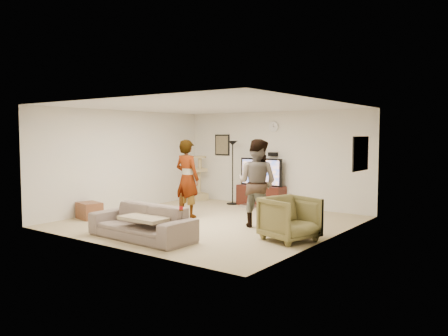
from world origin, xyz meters
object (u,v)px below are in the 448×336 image
Objects in this scene: sofa at (142,222)px; floor_lamp at (233,173)px; cat_tree at (199,178)px; person_left at (187,179)px; beer_bottle at (181,204)px; armchair at (290,219)px; tv at (261,172)px; side_table at (89,211)px; tv_stand at (261,196)px; person_right at (257,183)px.

floor_lamp is at bearing 104.95° from sofa.
cat_tree is 2.73m from person_left.
floor_lamp reaches higher than beer_bottle.
person_left is (1.51, -2.26, 0.24)m from cat_tree.
beer_bottle is (1.72, -2.14, -0.16)m from person_left.
cat_tree is 5.39m from armchair.
cat_tree is at bearing -176.23° from tv.
tv reaches higher than beer_bottle.
side_table is at bearing 118.62° from armchair.
tv is at bearing -100.40° from person_left.
side_table is (-3.36, 0.66, -0.55)m from beer_bottle.
cat_tree is at bearing 88.08° from side_table.
armchair is at bearing -41.15° from floor_lamp.
tv is 0.59× the size of sofa.
tv_stand is 2.07m from cat_tree.
armchair is at bearing 34.75° from sofa.
person_right is at bearing -60.23° from tv.
floor_lamp reaches higher than tv_stand.
person_right is 2.51m from sofa.
cat_tree reaches higher than armchair.
tv is at bearing 3.77° from cat_tree.
person_right is at bearing 86.27° from beer_bottle.
beer_bottle is (1.21, -4.53, 0.46)m from tv_stand.
tv is 2.05m from cat_tree.
cat_tree is 0.72× the size of person_right.
person_right reaches higher than beer_bottle.
tv is at bearing 60.88° from side_table.
tv_stand is 0.76× the size of floor_lamp.
person_right is (1.86, 0.04, 0.01)m from person_left.
cat_tree reaches higher than sofa.
side_table is (-4.64, -0.80, -0.21)m from armchair.
sofa is (1.03, -4.32, -0.56)m from floor_lamp.
person_left is (-0.51, -2.39, -0.02)m from tv.
tv is 3.98m from armchair.
floor_lamp reaches higher than armchair.
beer_bottle is (-0.14, -2.17, -0.17)m from person_right.
side_table is at bearing 168.80° from beer_bottle.
person_left is 7.14× the size of beer_bottle.
side_table is at bearing -119.12° from tv.
sofa is at bearing 180.00° from beer_bottle.
cat_tree is 5.46m from beer_bottle.
tv is 0.68× the size of person_right.
person_right reaches higher than cat_tree.
person_left is 0.99× the size of person_right.
side_table is (-0.13, -3.73, -0.46)m from cat_tree.
armchair is at bearing 48.83° from beer_bottle.
floor_lamp is 6.89× the size of beer_bottle.
sofa is 1.05m from beer_bottle.
floor_lamp is at bearing 67.67° from armchair.
cat_tree is at bearing -36.67° from person_right.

